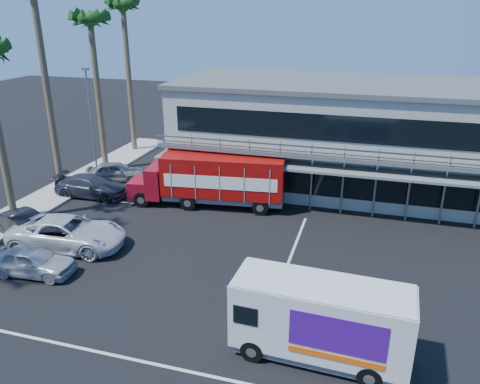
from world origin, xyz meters
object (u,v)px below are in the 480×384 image
(parked_car_a, at_px, (32,261))
(parked_car_b, at_px, (26,225))
(red_truck, at_px, (213,178))
(white_van, at_px, (320,320))

(parked_car_a, distance_m, parked_car_b, 4.39)
(parked_car_b, bearing_deg, parked_car_a, -118.27)
(red_truck, xyz_separation_m, white_van, (8.35, -12.39, -0.23))
(parked_car_a, relative_size, parked_car_b, 0.95)
(red_truck, height_order, parked_car_b, red_truck)
(red_truck, bearing_deg, parked_car_b, -146.29)
(red_truck, height_order, white_van, red_truck)
(white_van, xyz_separation_m, parked_car_a, (-13.79, 1.97, -0.91))
(white_van, bearing_deg, parked_car_a, 174.30)
(parked_car_a, height_order, parked_car_b, parked_car_b)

